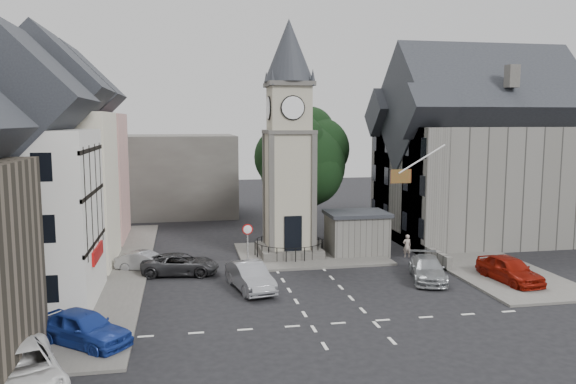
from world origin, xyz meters
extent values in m
plane|color=black|center=(0.00, 0.00, 0.00)|extent=(120.00, 120.00, 0.00)
cube|color=#595651|center=(-12.50, 6.00, 0.07)|extent=(6.00, 30.00, 0.14)
cube|color=#595651|center=(12.00, 8.00, 0.07)|extent=(6.00, 26.00, 0.14)
cube|color=#595651|center=(1.50, 8.00, 0.08)|extent=(10.00, 8.00, 0.16)
cube|color=silver|center=(0.00, -5.50, 0.01)|extent=(20.00, 8.00, 0.01)
cube|color=#4C4944|center=(0.00, 8.00, 0.35)|extent=(4.20, 4.20, 0.70)
torus|color=black|center=(0.00, 8.00, 1.08)|extent=(4.86, 4.86, 0.06)
cube|color=#AAA489|center=(0.00, 8.00, 4.70)|extent=(3.00, 3.00, 8.00)
cube|color=black|center=(0.00, 6.55, 1.90)|extent=(1.20, 0.25, 2.40)
cube|color=#4C4944|center=(0.00, 8.00, 8.70)|extent=(3.30, 3.30, 0.25)
cube|color=#AAA489|center=(0.00, 8.00, 10.30)|extent=(2.70, 2.70, 3.20)
cylinder|color=white|center=(0.00, 6.60, 10.30)|extent=(1.50, 0.12, 1.50)
cube|color=#4C4944|center=(0.00, 8.00, 11.90)|extent=(3.10, 3.10, 0.30)
cone|color=#21242A|center=(0.00, 8.00, 14.15)|extent=(3.40, 3.40, 4.20)
cube|color=#64625C|center=(4.80, 7.50, 1.40)|extent=(4.00, 3.00, 2.80)
cube|color=#21242A|center=(4.80, 7.50, 2.95)|extent=(4.30, 3.30, 0.25)
cylinder|color=black|center=(2.00, 13.00, 2.20)|extent=(0.70, 0.70, 4.40)
cylinder|color=black|center=(-3.20, 5.50, 1.25)|extent=(0.10, 0.10, 2.50)
cone|color=#A50C0C|center=(-3.20, 5.40, 2.50)|extent=(0.70, 0.06, 0.70)
cone|color=white|center=(-3.20, 5.38, 2.50)|extent=(0.54, 0.04, 0.54)
cube|color=#E3A49C|center=(-15.50, 16.00, 5.00)|extent=(7.50, 7.00, 10.00)
cube|color=#F0E8C9|center=(-15.50, 8.00, 5.00)|extent=(7.50, 7.00, 10.00)
cube|color=silver|center=(-15.50, 0.00, 4.50)|extent=(7.50, 7.00, 9.00)
cube|color=#4C4944|center=(-12.00, 28.00, 4.00)|extent=(20.00, 10.00, 8.00)
cube|color=#64625C|center=(16.00, 11.00, 4.50)|extent=(14.00, 10.00, 9.00)
cube|color=#64625C|center=(9.80, 7.50, 4.50)|extent=(1.60, 4.40, 9.00)
cube|color=#64625C|center=(9.80, 14.50, 4.50)|extent=(1.60, 4.40, 9.00)
cube|color=#64625C|center=(9.20, 10.00, 0.45)|extent=(0.40, 16.00, 0.90)
cylinder|color=white|center=(8.00, 4.00, 7.00)|extent=(3.17, 0.10, 1.89)
plane|color=#B21414|center=(6.60, 4.00, 5.90)|extent=(1.40, 0.00, 1.40)
imported|color=#1B3696|center=(-11.50, -6.00, 0.77)|extent=(4.63, 4.25, 1.53)
imported|color=gray|center=(-9.65, 5.72, 0.62)|extent=(3.97, 2.63, 1.24)
imported|color=#2B2B2D|center=(-7.50, 4.45, 0.65)|extent=(4.95, 2.76, 1.31)
imported|color=#92949A|center=(-3.64, 0.50, 0.77)|extent=(2.54, 4.91, 1.54)
imported|color=#979B9F|center=(7.00, 0.50, 0.68)|extent=(3.20, 5.05, 1.36)
imported|color=maroon|center=(11.50, -0.90, 0.79)|extent=(2.31, 4.80, 1.58)
imported|color=white|center=(-13.00, -10.00, 0.80)|extent=(4.63, 6.34, 1.60)
imported|color=#B29F93|center=(8.00, 6.05, 0.80)|extent=(0.60, 0.41, 1.61)
camera|label=1|loc=(-7.22, -29.97, 9.45)|focal=35.00mm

